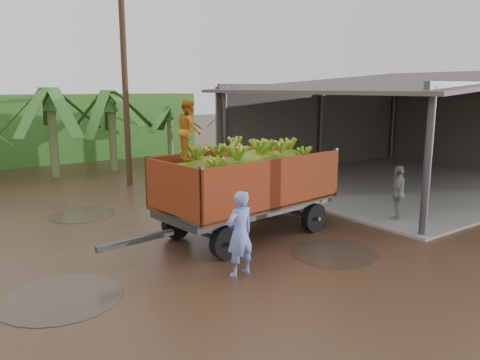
% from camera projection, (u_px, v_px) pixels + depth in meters
% --- Properties ---
extents(ground, '(100.00, 100.00, 0.00)m').
position_uv_depth(ground, '(181.00, 239.00, 12.45)').
color(ground, black).
rests_on(ground, ground).
extents(packing_shed, '(12.78, 10.80, 4.76)m').
position_uv_depth(packing_shed, '(400.00, 122.00, 20.16)').
color(packing_shed, gray).
rests_on(packing_shed, ground).
extents(banana_trailer, '(6.80, 2.80, 3.67)m').
position_uv_depth(banana_trailer, '(246.00, 183.00, 12.48)').
color(banana_trailer, '#A73817').
rests_on(banana_trailer, ground).
extents(man_blue, '(0.70, 0.49, 1.85)m').
position_uv_depth(man_blue, '(240.00, 234.00, 9.86)').
color(man_blue, '#7686D7').
rests_on(man_blue, ground).
extents(man_grey, '(1.08, 0.80, 1.71)m').
position_uv_depth(man_grey, '(398.00, 194.00, 13.90)').
color(man_grey, gray).
rests_on(man_grey, ground).
extents(utility_pole, '(1.20, 0.24, 8.15)m').
position_uv_depth(utility_pole, '(125.00, 83.00, 18.57)').
color(utility_pole, '#47301E').
rests_on(utility_pole, ground).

